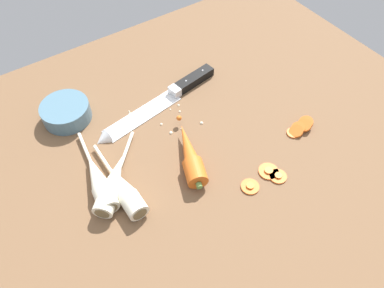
{
  "coord_description": "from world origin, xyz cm",
  "views": [
    {
      "loc": [
        -27.02,
        -42.23,
        63.41
      ],
      "look_at": [
        0.0,
        -2.0,
        1.5
      ],
      "focal_mm": 34.39,
      "sensor_mm": 36.0,
      "label": 1
    }
  ],
  "objects": [
    {
      "name": "parsnip_mid_left",
      "position": [
        -18.57,
        -1.81,
        1.98
      ],
      "size": [
        15.93,
        16.5,
        4.0
      ],
      "color": "silver",
      "rests_on": "ground_plane"
    },
    {
      "name": "prep_bowl",
      "position": [
        -18.91,
        21.41,
        2.15
      ],
      "size": [
        11.0,
        11.0,
        4.0
      ],
      "color": "slate",
      "rests_on": "ground_plane"
    },
    {
      "name": "parsnip_front",
      "position": [
        -17.42,
        -4.11,
        1.98
      ],
      "size": [
        4.03,
        20.27,
        4.0
      ],
      "color": "silver",
      "rests_on": "ground_plane"
    },
    {
      "name": "carrot_slice_stray_far",
      "position": [
        9.7,
        -15.91,
        0.36
      ],
      "size": [
        4.16,
        4.16,
        0.7
      ],
      "color": "#D6601E",
      "rests_on": "ground_plane"
    },
    {
      "name": "carrot_slice_stray_near",
      "position": [
        4.19,
        -16.64,
        0.36
      ],
      "size": [
        3.72,
        3.72,
        0.7
      ],
      "color": "#D6601E",
      "rests_on": "ground_plane"
    },
    {
      "name": "whole_carrot",
      "position": [
        -2.21,
        -4.57,
        2.1
      ],
      "size": [
        9.13,
        18.37,
        4.2
      ],
      "color": "#D6601E",
      "rests_on": "ground_plane"
    },
    {
      "name": "carrot_slice_stray_mid",
      "position": [
        10.51,
        -17.95,
        0.36
      ],
      "size": [
        3.57,
        3.57,
        0.7
      ],
      "color": "#D6601E",
      "rests_on": "ground_plane"
    },
    {
      "name": "chefs_knife",
      "position": [
        0.03,
        13.17,
        0.65
      ],
      "size": [
        34.81,
        8.68,
        4.18
      ],
      "color": "silver",
      "rests_on": "ground_plane"
    },
    {
      "name": "mince_crumbs",
      "position": [
        -0.74,
        8.96,
        0.35
      ],
      "size": [
        14.34,
        13.17,
        0.89
      ],
      "color": "beige",
      "rests_on": "ground_plane"
    },
    {
      "name": "ground_plane",
      "position": [
        0.0,
        0.0,
        -2.0
      ],
      "size": [
        120.0,
        90.0,
        4.0
      ],
      "primitive_type": "cube",
      "color": "brown"
    },
    {
      "name": "parsnip_mid_right",
      "position": [
        -20.65,
        0.26,
        1.98
      ],
      "size": [
        5.53,
        21.45,
        4.0
      ],
      "color": "silver",
      "rests_on": "ground_plane"
    },
    {
      "name": "carrot_slice_stack",
      "position": [
        22.98,
        -11.22,
        0.86
      ],
      "size": [
        6.8,
        3.46,
        2.51
      ],
      "color": "#D6601E",
      "rests_on": "ground_plane"
    }
  ]
}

